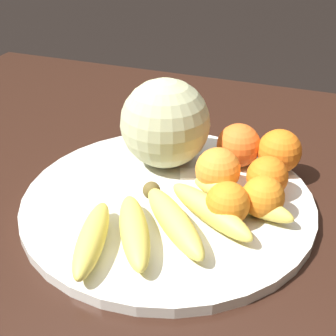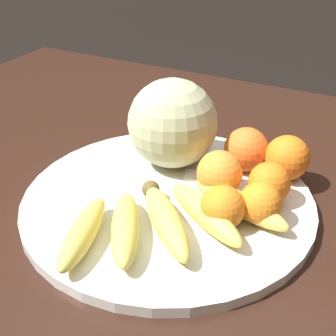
# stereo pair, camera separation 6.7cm
# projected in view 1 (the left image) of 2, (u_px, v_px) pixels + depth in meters

# --- Properties ---
(kitchen_table) EXTENTS (1.36, 1.09, 0.77)m
(kitchen_table) POSITION_uv_depth(u_px,v_px,m) (155.00, 244.00, 0.77)
(kitchen_table) COLOR black
(kitchen_table) RESTS_ON ground_plane
(fruit_bowl) EXTENTS (0.43, 0.43, 0.02)m
(fruit_bowl) POSITION_uv_depth(u_px,v_px,m) (168.00, 201.00, 0.70)
(fruit_bowl) COLOR silver
(fruit_bowl) RESTS_ON kitchen_table
(melon) EXTENTS (0.15, 0.15, 0.15)m
(melon) POSITION_uv_depth(u_px,v_px,m) (165.00, 123.00, 0.75)
(melon) COLOR #B2B789
(melon) RESTS_ON fruit_bowl
(banana_bunch) EXTENTS (0.28, 0.27, 0.04)m
(banana_bunch) POSITION_uv_depth(u_px,v_px,m) (173.00, 219.00, 0.62)
(banana_bunch) COLOR brown
(banana_bunch) RESTS_ON fruit_bowl
(orange_front_left) EXTENTS (0.07, 0.07, 0.07)m
(orange_front_left) POSITION_uv_depth(u_px,v_px,m) (239.00, 145.00, 0.76)
(orange_front_left) COLOR orange
(orange_front_left) RESTS_ON fruit_bowl
(orange_front_right) EXTENTS (0.06, 0.06, 0.06)m
(orange_front_right) POSITION_uv_depth(u_px,v_px,m) (267.00, 177.00, 0.69)
(orange_front_right) COLOR orange
(orange_front_right) RESTS_ON fruit_bowl
(orange_mid_center) EXTENTS (0.07, 0.07, 0.07)m
(orange_mid_center) POSITION_uv_depth(u_px,v_px,m) (218.00, 170.00, 0.70)
(orange_mid_center) COLOR orange
(orange_mid_center) RESTS_ON fruit_bowl
(orange_back_left) EXTENTS (0.06, 0.06, 0.06)m
(orange_back_left) POSITION_uv_depth(u_px,v_px,m) (228.00, 204.00, 0.63)
(orange_back_left) COLOR orange
(orange_back_left) RESTS_ON fruit_bowl
(orange_back_right) EXTENTS (0.07, 0.07, 0.07)m
(orange_back_right) POSITION_uv_depth(u_px,v_px,m) (279.00, 151.00, 0.75)
(orange_back_right) COLOR orange
(orange_back_right) RESTS_ON fruit_bowl
(orange_top_small) EXTENTS (0.06, 0.06, 0.06)m
(orange_top_small) POSITION_uv_depth(u_px,v_px,m) (263.00, 197.00, 0.65)
(orange_top_small) COLOR orange
(orange_top_small) RESTS_ON fruit_bowl
(produce_tag) EXTENTS (0.09, 0.06, 0.00)m
(produce_tag) POSITION_uv_depth(u_px,v_px,m) (205.00, 174.00, 0.75)
(produce_tag) COLOR white
(produce_tag) RESTS_ON fruit_bowl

